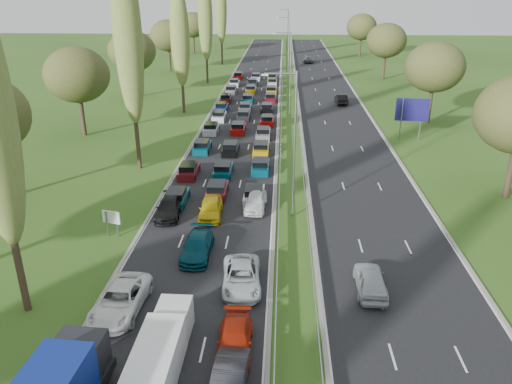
# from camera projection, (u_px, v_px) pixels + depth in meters

# --- Properties ---
(ground) EXTENTS (260.00, 260.00, 0.00)m
(ground) POSITION_uv_depth(u_px,v_px,m) (289.00, 112.00, 76.09)
(ground) COLOR #2A4A17
(ground) RESTS_ON ground
(near_carriageway) EXTENTS (10.50, 215.00, 0.04)m
(near_carriageway) POSITION_uv_depth(u_px,v_px,m) (246.00, 108.00, 78.73)
(near_carriageway) COLOR black
(near_carriageway) RESTS_ON ground
(far_carriageway) EXTENTS (10.50, 215.00, 0.04)m
(far_carriageway) POSITION_uv_depth(u_px,v_px,m) (332.00, 109.00, 78.05)
(far_carriageway) COLOR black
(far_carriageway) RESTS_ON ground
(central_reservation) EXTENTS (2.36, 215.00, 0.32)m
(central_reservation) POSITION_uv_depth(u_px,v_px,m) (289.00, 105.00, 78.18)
(central_reservation) COLOR gray
(central_reservation) RESTS_ON ground
(lamp_columns) EXTENTS (0.18, 140.18, 12.00)m
(lamp_columns) POSITION_uv_depth(u_px,v_px,m) (290.00, 75.00, 71.94)
(lamp_columns) COLOR gray
(lamp_columns) RESTS_ON ground
(poplar_row) EXTENTS (2.80, 127.80, 22.44)m
(poplar_row) POSITION_uv_depth(u_px,v_px,m) (162.00, 34.00, 61.22)
(poplar_row) COLOR #2D2116
(poplar_row) RESTS_ON ground
(woodland_left) EXTENTS (8.00, 166.00, 11.10)m
(woodland_left) POSITION_uv_depth(u_px,v_px,m) (66.00, 80.00, 58.44)
(woodland_left) COLOR #2D2116
(woodland_left) RESTS_ON ground
(woodland_right) EXTENTS (8.00, 153.00, 11.10)m
(woodland_right) POSITION_uv_depth(u_px,v_px,m) (454.00, 78.00, 59.87)
(woodland_right) COLOR #2D2116
(woodland_right) RESTS_ON ground
(traffic_queue_fill) EXTENTS (9.10, 68.14, 0.80)m
(traffic_queue_fill) POSITION_uv_depth(u_px,v_px,m) (243.00, 113.00, 73.57)
(traffic_queue_fill) COLOR #053F4C
(traffic_queue_fill) RESTS_ON ground
(near_car_2) EXTENTS (2.81, 5.64, 1.53)m
(near_car_2) POSITION_uv_depth(u_px,v_px,m) (120.00, 300.00, 29.41)
(near_car_2) COLOR white
(near_car_2) RESTS_ON near_carriageway
(near_car_3) EXTENTS (2.22, 4.89, 1.39)m
(near_car_3) POSITION_uv_depth(u_px,v_px,m) (169.00, 208.00, 41.73)
(near_car_3) COLOR black
(near_car_3) RESTS_ON near_carriageway
(near_car_7) EXTENTS (2.04, 4.93, 1.43)m
(near_car_7) POSITION_uv_depth(u_px,v_px,m) (197.00, 246.00, 35.53)
(near_car_7) COLOR #043645
(near_car_7) RESTS_ON near_carriageway
(near_car_8) EXTENTS (2.02, 4.58, 1.54)m
(near_car_8) POSITION_uv_depth(u_px,v_px,m) (211.00, 208.00, 41.50)
(near_car_8) COLOR gold
(near_car_8) RESTS_ON near_carriageway
(near_car_9) EXTENTS (1.82, 4.50, 1.45)m
(near_car_9) POSITION_uv_depth(u_px,v_px,m) (229.00, 383.00, 23.32)
(near_car_9) COLOR black
(near_car_9) RESTS_ON near_carriageway
(near_car_10) EXTENTS (2.80, 5.37, 1.44)m
(near_car_10) POSITION_uv_depth(u_px,v_px,m) (242.00, 277.00, 31.82)
(near_car_10) COLOR silver
(near_car_10) RESTS_ON near_carriageway
(near_car_11) EXTENTS (1.91, 4.54, 1.31)m
(near_car_11) POSITION_uv_depth(u_px,v_px,m) (235.00, 340.00, 26.23)
(near_car_11) COLOR #A11E09
(near_car_11) RESTS_ON near_carriageway
(near_car_12) EXTENTS (1.96, 4.43, 1.48)m
(near_car_12) POSITION_uv_depth(u_px,v_px,m) (256.00, 201.00, 42.96)
(near_car_12) COLOR white
(near_car_12) RESTS_ON near_carriageway
(far_car_0) EXTENTS (1.93, 4.58, 1.55)m
(far_car_0) POSITION_uv_depth(u_px,v_px,m) (371.00, 280.00, 31.34)
(far_car_0) COLOR #ABB1B5
(far_car_0) RESTS_ON far_carriageway
(far_car_1) EXTENTS (1.86, 4.73, 1.53)m
(far_car_1) POSITION_uv_depth(u_px,v_px,m) (341.00, 99.00, 81.25)
(far_car_1) COLOR black
(far_car_1) RESTS_ON far_carriageway
(far_car_2) EXTENTS (2.87, 5.48, 1.47)m
(far_car_2) POSITION_uv_depth(u_px,v_px,m) (309.00, 59.00, 124.68)
(far_car_2) COLOR slate
(far_car_2) RESTS_ON far_carriageway
(white_van_front) EXTENTS (2.03, 5.18, 2.08)m
(white_van_front) POSITION_uv_depth(u_px,v_px,m) (158.00, 359.00, 24.34)
(white_van_front) COLOR silver
(white_van_front) RESTS_ON near_carriageway
(white_van_rear) EXTENTS (1.81, 4.61, 1.85)m
(white_van_rear) POSITION_uv_depth(u_px,v_px,m) (170.00, 331.00, 26.52)
(white_van_rear) COLOR silver
(white_van_rear) RESTS_ON near_carriageway
(info_sign) EXTENTS (1.47, 0.49, 2.10)m
(info_sign) POSITION_uv_depth(u_px,v_px,m) (112.00, 220.00, 38.08)
(info_sign) COLOR gray
(info_sign) RESTS_ON ground
(direction_sign) EXTENTS (3.99, 0.51, 5.20)m
(direction_sign) POSITION_uv_depth(u_px,v_px,m) (412.00, 112.00, 61.26)
(direction_sign) COLOR gray
(direction_sign) RESTS_ON ground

